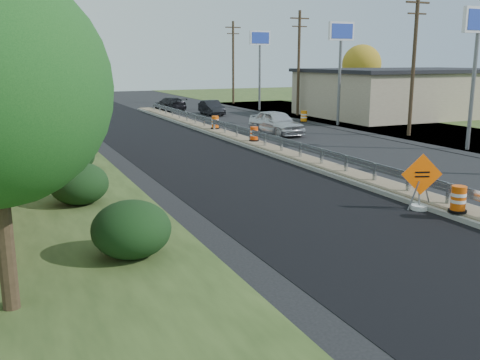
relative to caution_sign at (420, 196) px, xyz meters
name	(u,v)px	position (x,y,z in m)	size (l,w,h in m)	color
ground	(346,176)	(0.90, 5.62, -0.50)	(140.00, 140.00, 0.00)	black
milled_overlay	(182,149)	(-3.50, 15.62, -0.49)	(7.20, 120.00, 0.01)	black
median	(265,147)	(0.90, 13.62, -0.39)	(1.60, 55.00, 0.23)	gray
guardrail	(257,135)	(0.90, 14.62, 0.23)	(0.10, 46.15, 0.72)	silver
retail_building_near	(408,92)	(21.89, 25.62, 1.66)	(18.50, 12.50, 4.27)	tan
pylon_sign_south	(478,34)	(11.40, 8.62, 5.97)	(2.20, 0.30, 7.90)	slate
pylon_sign_mid	(341,41)	(11.40, 21.62, 5.97)	(2.20, 0.30, 7.90)	slate
pylon_sign_north	(260,45)	(11.40, 35.62, 5.97)	(2.20, 0.30, 7.90)	slate
utility_pole_smid	(414,62)	(12.40, 14.62, 4.43)	(1.90, 0.26, 9.40)	#473523
utility_pole_nmid	(299,61)	(12.40, 29.62, 4.43)	(1.90, 0.26, 9.40)	#473523
utility_pole_north	(233,61)	(12.40, 44.62, 4.43)	(1.90, 0.26, 9.40)	#473523
hedge_south	(131,229)	(-10.10, -0.38, 0.26)	(2.09, 2.09, 1.52)	black
hedge_mid	(79,183)	(-10.60, 5.62, 0.26)	(2.09, 2.09, 1.52)	black
hedge_north	(72,156)	(-10.10, 11.62, 0.26)	(2.09, 2.09, 1.52)	black
tree_near_red	(14,64)	(-12.10, 15.62, 4.36)	(4.95, 4.95, 7.35)	#473523
tree_far_yellow	(362,64)	(26.90, 39.62, 4.04)	(4.62, 4.62, 6.86)	#473523
caution_sign	(420,196)	(0.00, 0.00, 0.00)	(1.35, 0.60, 1.97)	white
barrel_median_near	(458,200)	(0.35, -1.34, 0.15)	(0.59, 0.59, 0.87)	black
barrel_median_mid	(254,134)	(1.08, 15.45, 0.14)	(0.59, 0.59, 0.87)	black
barrel_median_far	(215,123)	(1.11, 21.94, 0.17)	(0.62, 0.62, 0.91)	black
barrel_shoulder_mid	(304,117)	(10.10, 24.65, -0.05)	(0.64, 0.64, 0.94)	black
car_silver	(276,122)	(4.46, 18.93, 0.33)	(1.97, 4.89, 1.67)	silver
car_dark_mid	(212,108)	(5.29, 33.41, 0.18)	(1.44, 4.13, 1.36)	black
car_dark_far	(170,104)	(2.98, 39.12, 0.19)	(1.92, 4.73, 1.37)	black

